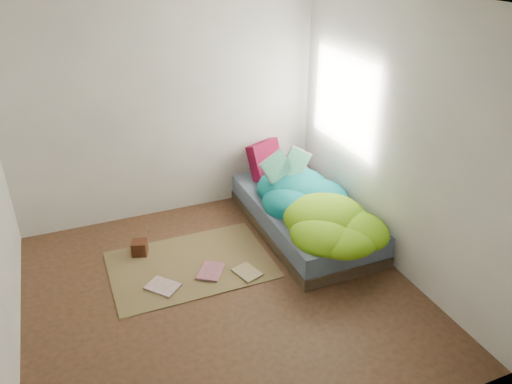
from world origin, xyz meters
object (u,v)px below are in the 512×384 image
pillow_magenta (265,159)px  floor_book_a (156,293)px  floor_book_b (200,270)px  bed (304,217)px  wooden_box (140,248)px  open_book (287,157)px

pillow_magenta → floor_book_a: bearing=-166.6°
floor_book_b → pillow_magenta: bearing=78.3°
bed → floor_book_a: size_ratio=6.70×
wooden_box → floor_book_a: bearing=-89.5°
pillow_magenta → floor_book_b: pillow_magenta is taller
open_book → pillow_magenta: bearing=86.2°
open_book → floor_book_a: open_book is taller
wooden_box → bed: bearing=-6.7°
wooden_box → pillow_magenta: bearing=19.8°
bed → pillow_magenta: size_ratio=4.59×
open_book → wooden_box: size_ratio=3.33×
open_book → floor_book_a: 2.00m
pillow_magenta → wooden_box: 1.85m
floor_book_a → floor_book_b: floor_book_b is taller
bed → pillow_magenta: pillow_magenta is taller
bed → pillow_magenta: (-0.12, 0.82, 0.39)m
pillow_magenta → wooden_box: pillow_magenta is taller
floor_book_b → wooden_box: bearing=167.4°
pillow_magenta → floor_book_b: size_ratio=1.44×
bed → open_book: size_ratio=3.95×
bed → pillow_magenta: bearing=98.2°
open_book → wooden_box: open_book is taller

